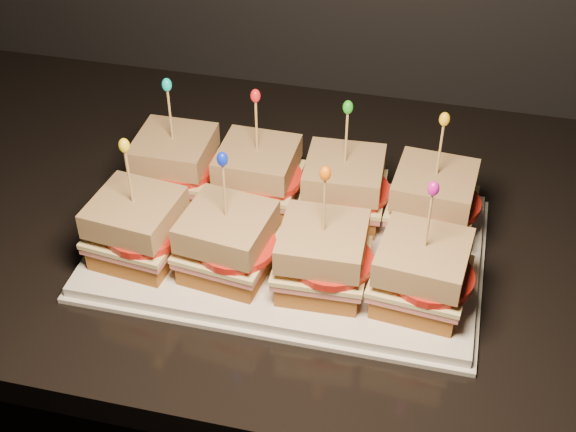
# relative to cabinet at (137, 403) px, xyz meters

# --- Properties ---
(cabinet) EXTENTS (2.59, 0.62, 0.86)m
(cabinet) POSITION_rel_cabinet_xyz_m (0.00, 0.00, 0.00)
(cabinet) COLOR black
(cabinet) RESTS_ON ground
(granite_slab) EXTENTS (2.63, 0.66, 0.04)m
(granite_slab) POSITION_rel_cabinet_xyz_m (0.00, 0.00, 0.45)
(granite_slab) COLOR black
(granite_slab) RESTS_ON cabinet
(platter) EXTENTS (0.45, 0.28, 0.02)m
(platter) POSITION_rel_cabinet_xyz_m (0.28, -0.07, 0.48)
(platter) COLOR white
(platter) RESTS_ON granite_slab
(platter_rim) EXTENTS (0.46, 0.29, 0.01)m
(platter_rim) POSITION_rel_cabinet_xyz_m (0.28, -0.07, 0.47)
(platter_rim) COLOR white
(platter_rim) RESTS_ON granite_slab
(sandwich_0_bread_bot) EXTENTS (0.09, 0.09, 0.03)m
(sandwich_0_bread_bot) POSITION_rel_cabinet_xyz_m (0.12, -0.00, 0.50)
(sandwich_0_bread_bot) COLOR brown
(sandwich_0_bread_bot) RESTS_ON platter
(sandwich_0_ham) EXTENTS (0.10, 0.10, 0.01)m
(sandwich_0_ham) POSITION_rel_cabinet_xyz_m (0.12, -0.00, 0.51)
(sandwich_0_ham) COLOR #C45557
(sandwich_0_ham) RESTS_ON sandwich_0_bread_bot
(sandwich_0_cheese) EXTENTS (0.10, 0.10, 0.01)m
(sandwich_0_cheese) POSITION_rel_cabinet_xyz_m (0.12, -0.00, 0.52)
(sandwich_0_cheese) COLOR beige
(sandwich_0_cheese) RESTS_ON sandwich_0_ham
(sandwich_0_tomato) EXTENTS (0.09, 0.09, 0.01)m
(sandwich_0_tomato) POSITION_rel_cabinet_xyz_m (0.13, -0.01, 0.53)
(sandwich_0_tomato) COLOR red
(sandwich_0_tomato) RESTS_ON sandwich_0_cheese
(sandwich_0_bread_top) EXTENTS (0.09, 0.09, 0.03)m
(sandwich_0_bread_top) POSITION_rel_cabinet_xyz_m (0.12, -0.00, 0.55)
(sandwich_0_bread_top) COLOR brown
(sandwich_0_bread_top) RESTS_ON sandwich_0_tomato
(sandwich_0_pick) EXTENTS (0.00, 0.00, 0.09)m
(sandwich_0_pick) POSITION_rel_cabinet_xyz_m (0.12, -0.00, 0.60)
(sandwich_0_pick) COLOR tan
(sandwich_0_pick) RESTS_ON sandwich_0_bread_top
(sandwich_0_frill) EXTENTS (0.01, 0.01, 0.02)m
(sandwich_0_frill) POSITION_rel_cabinet_xyz_m (0.12, -0.00, 0.64)
(sandwich_0_frill) COLOR #07CBC7
(sandwich_0_frill) RESTS_ON sandwich_0_pick
(sandwich_1_bread_bot) EXTENTS (0.09, 0.09, 0.03)m
(sandwich_1_bread_bot) POSITION_rel_cabinet_xyz_m (0.23, -0.00, 0.50)
(sandwich_1_bread_bot) COLOR brown
(sandwich_1_bread_bot) RESTS_ON platter
(sandwich_1_ham) EXTENTS (0.10, 0.10, 0.01)m
(sandwich_1_ham) POSITION_rel_cabinet_xyz_m (0.23, -0.00, 0.51)
(sandwich_1_ham) COLOR #C45557
(sandwich_1_ham) RESTS_ON sandwich_1_bread_bot
(sandwich_1_cheese) EXTENTS (0.10, 0.10, 0.01)m
(sandwich_1_cheese) POSITION_rel_cabinet_xyz_m (0.23, -0.00, 0.52)
(sandwich_1_cheese) COLOR beige
(sandwich_1_cheese) RESTS_ON sandwich_1_ham
(sandwich_1_tomato) EXTENTS (0.09, 0.09, 0.01)m
(sandwich_1_tomato) POSITION_rel_cabinet_xyz_m (0.24, -0.01, 0.53)
(sandwich_1_tomato) COLOR red
(sandwich_1_tomato) RESTS_ON sandwich_1_cheese
(sandwich_1_bread_top) EXTENTS (0.09, 0.09, 0.03)m
(sandwich_1_bread_top) POSITION_rel_cabinet_xyz_m (0.23, -0.00, 0.55)
(sandwich_1_bread_top) COLOR brown
(sandwich_1_bread_top) RESTS_ON sandwich_1_tomato
(sandwich_1_pick) EXTENTS (0.00, 0.00, 0.09)m
(sandwich_1_pick) POSITION_rel_cabinet_xyz_m (0.23, -0.00, 0.60)
(sandwich_1_pick) COLOR tan
(sandwich_1_pick) RESTS_ON sandwich_1_bread_top
(sandwich_1_frill) EXTENTS (0.01, 0.01, 0.02)m
(sandwich_1_frill) POSITION_rel_cabinet_xyz_m (0.23, -0.00, 0.64)
(sandwich_1_frill) COLOR red
(sandwich_1_frill) RESTS_ON sandwich_1_pick
(sandwich_2_bread_bot) EXTENTS (0.09, 0.09, 0.03)m
(sandwich_2_bread_bot) POSITION_rel_cabinet_xyz_m (0.34, -0.00, 0.50)
(sandwich_2_bread_bot) COLOR brown
(sandwich_2_bread_bot) RESTS_ON platter
(sandwich_2_ham) EXTENTS (0.10, 0.10, 0.01)m
(sandwich_2_ham) POSITION_rel_cabinet_xyz_m (0.34, -0.00, 0.51)
(sandwich_2_ham) COLOR #C45557
(sandwich_2_ham) RESTS_ON sandwich_2_bread_bot
(sandwich_2_cheese) EXTENTS (0.11, 0.10, 0.01)m
(sandwich_2_cheese) POSITION_rel_cabinet_xyz_m (0.34, -0.00, 0.52)
(sandwich_2_cheese) COLOR beige
(sandwich_2_cheese) RESTS_ON sandwich_2_ham
(sandwich_2_tomato) EXTENTS (0.09, 0.09, 0.01)m
(sandwich_2_tomato) POSITION_rel_cabinet_xyz_m (0.35, -0.01, 0.53)
(sandwich_2_tomato) COLOR red
(sandwich_2_tomato) RESTS_ON sandwich_2_cheese
(sandwich_2_bread_top) EXTENTS (0.10, 0.10, 0.03)m
(sandwich_2_bread_top) POSITION_rel_cabinet_xyz_m (0.34, -0.00, 0.55)
(sandwich_2_bread_top) COLOR brown
(sandwich_2_bread_top) RESTS_ON sandwich_2_tomato
(sandwich_2_pick) EXTENTS (0.00, 0.00, 0.09)m
(sandwich_2_pick) POSITION_rel_cabinet_xyz_m (0.34, -0.00, 0.60)
(sandwich_2_pick) COLOR tan
(sandwich_2_pick) RESTS_ON sandwich_2_bread_top
(sandwich_2_frill) EXTENTS (0.01, 0.01, 0.02)m
(sandwich_2_frill) POSITION_rel_cabinet_xyz_m (0.34, -0.00, 0.64)
(sandwich_2_frill) COLOR green
(sandwich_2_frill) RESTS_ON sandwich_2_pick
(sandwich_3_bread_bot) EXTENTS (0.10, 0.10, 0.03)m
(sandwich_3_bread_bot) POSITION_rel_cabinet_xyz_m (0.44, -0.00, 0.50)
(sandwich_3_bread_bot) COLOR brown
(sandwich_3_bread_bot) RESTS_ON platter
(sandwich_3_ham) EXTENTS (0.11, 0.10, 0.01)m
(sandwich_3_ham) POSITION_rel_cabinet_xyz_m (0.44, -0.00, 0.51)
(sandwich_3_ham) COLOR #C45557
(sandwich_3_ham) RESTS_ON sandwich_3_bread_bot
(sandwich_3_cheese) EXTENTS (0.11, 0.10, 0.01)m
(sandwich_3_cheese) POSITION_rel_cabinet_xyz_m (0.44, -0.00, 0.52)
(sandwich_3_cheese) COLOR beige
(sandwich_3_cheese) RESTS_ON sandwich_3_ham
(sandwich_3_tomato) EXTENTS (0.09, 0.09, 0.01)m
(sandwich_3_tomato) POSITION_rel_cabinet_xyz_m (0.46, -0.01, 0.53)
(sandwich_3_tomato) COLOR red
(sandwich_3_tomato) RESTS_ON sandwich_3_cheese
(sandwich_3_bread_top) EXTENTS (0.10, 0.10, 0.03)m
(sandwich_3_bread_top) POSITION_rel_cabinet_xyz_m (0.44, -0.00, 0.55)
(sandwich_3_bread_top) COLOR brown
(sandwich_3_bread_top) RESTS_ON sandwich_3_tomato
(sandwich_3_pick) EXTENTS (0.00, 0.00, 0.09)m
(sandwich_3_pick) POSITION_rel_cabinet_xyz_m (0.44, -0.00, 0.60)
(sandwich_3_pick) COLOR tan
(sandwich_3_pick) RESTS_ON sandwich_3_bread_top
(sandwich_3_frill) EXTENTS (0.01, 0.01, 0.02)m
(sandwich_3_frill) POSITION_rel_cabinet_xyz_m (0.44, -0.00, 0.64)
(sandwich_3_frill) COLOR yellow
(sandwich_3_frill) RESTS_ON sandwich_3_pick
(sandwich_4_bread_bot) EXTENTS (0.10, 0.10, 0.03)m
(sandwich_4_bread_bot) POSITION_rel_cabinet_xyz_m (0.12, -0.13, 0.50)
(sandwich_4_bread_bot) COLOR brown
(sandwich_4_bread_bot) RESTS_ON platter
(sandwich_4_ham) EXTENTS (0.11, 0.11, 0.01)m
(sandwich_4_ham) POSITION_rel_cabinet_xyz_m (0.12, -0.13, 0.51)
(sandwich_4_ham) COLOR #C45557
(sandwich_4_ham) RESTS_ON sandwich_4_bread_bot
(sandwich_4_cheese) EXTENTS (0.11, 0.11, 0.01)m
(sandwich_4_cheese) POSITION_rel_cabinet_xyz_m (0.12, -0.13, 0.52)
(sandwich_4_cheese) COLOR beige
(sandwich_4_cheese) RESTS_ON sandwich_4_ham
(sandwich_4_tomato) EXTENTS (0.09, 0.09, 0.01)m
(sandwich_4_tomato) POSITION_rel_cabinet_xyz_m (0.13, -0.14, 0.53)
(sandwich_4_tomato) COLOR red
(sandwich_4_tomato) RESTS_ON sandwich_4_cheese
(sandwich_4_bread_top) EXTENTS (0.10, 0.10, 0.03)m
(sandwich_4_bread_top) POSITION_rel_cabinet_xyz_m (0.12, -0.13, 0.55)
(sandwich_4_bread_top) COLOR brown
(sandwich_4_bread_top) RESTS_ON sandwich_4_tomato
(sandwich_4_pick) EXTENTS (0.00, 0.00, 0.09)m
(sandwich_4_pick) POSITION_rel_cabinet_xyz_m (0.12, -0.13, 0.60)
(sandwich_4_pick) COLOR tan
(sandwich_4_pick) RESTS_ON sandwich_4_bread_top
(sandwich_4_frill) EXTENTS (0.01, 0.01, 0.02)m
(sandwich_4_frill) POSITION_rel_cabinet_xyz_m (0.12, -0.13, 0.64)
(sandwich_4_frill) COLOR yellow
(sandwich_4_frill) RESTS_ON sandwich_4_pick
(sandwich_5_bread_bot) EXTENTS (0.10, 0.10, 0.03)m
(sandwich_5_bread_bot) POSITION_rel_cabinet_xyz_m (0.23, -0.13, 0.50)
(sandwich_5_bread_bot) COLOR brown
(sandwich_5_bread_bot) RESTS_ON platter
(sandwich_5_ham) EXTENTS (0.11, 0.11, 0.01)m
(sandwich_5_ham) POSITION_rel_cabinet_xyz_m (0.23, -0.13, 0.51)
(sandwich_5_ham) COLOR #C45557
(sandwich_5_ham) RESTS_ON sandwich_5_bread_bot
(sandwich_5_cheese) EXTENTS (0.11, 0.11, 0.01)m
(sandwich_5_cheese) POSITION_rel_cabinet_xyz_m (0.23, -0.13, 0.52)
(sandwich_5_cheese) COLOR beige
(sandwich_5_cheese) RESTS_ON sandwich_5_ham
(sandwich_5_tomato) EXTENTS (0.09, 0.09, 0.01)m
(sandwich_5_tomato) POSITION_rel_cabinet_xyz_m (0.24, -0.14, 0.53)
(sandwich_5_tomato) COLOR red
(sandwich_5_tomato) RESTS_ON sandwich_5_cheese
(sandwich_5_bread_top) EXTENTS (0.10, 0.10, 0.03)m
(sandwich_5_bread_top) POSITION_rel_cabinet_xyz_m (0.23, -0.13, 0.55)
(sandwich_5_bread_top) COLOR brown
(sandwich_5_bread_top) RESTS_ON sandwich_5_tomato
(sandwich_5_pick) EXTENTS (0.00, 0.00, 0.09)m
(sandwich_5_pick) POSITION_rel_cabinet_xyz_m (0.23, -0.13, 0.60)
(sandwich_5_pick) COLOR tan
(sandwich_5_pick) RESTS_ON sandwich_5_bread_top
(sandwich_5_frill) EXTENTS (0.01, 0.01, 0.02)m
(sandwich_5_frill) POSITION_rel_cabinet_xyz_m (0.23, -0.13, 0.64)
(sandwich_5_frill) COLOR #0B24E3
(sandwich_5_frill) RESTS_ON sandwich_5_pick
(sandwich_6_bread_bot) EXTENTS (0.09, 0.09, 0.03)m
(sandwich_6_bread_bot) POSITION_rel_cabinet_xyz_m (0.34, -0.13, 0.50)
(sandwich_6_bread_bot) COLOR brown
(sandwich_6_bread_bot) RESTS_ON platter
(sandwich_6_ham) EXTENTS (0.10, 0.10, 0.01)m
(sandwich_6_ham) POSITION_rel_cabinet_xyz_m (0.34, -0.13, 0.51)
(sandwich_6_ham) COLOR #C45557
(sandwich_6_ham) RESTS_ON sandwich_6_bread_bot
(sandwich_6_cheese) EXTENTS (0.10, 0.10, 0.01)m
(sandwich_6_cheese) POSITION_rel_cabinet_xyz_m (0.34, -0.13, 0.52)
(sandwich_6_cheese) COLOR beige
(sandwich_6_cheese) RESTS_ON sandwich_6_ham
(sandwich_6_tomato) EXTENTS (0.09, 0.09, 0.01)m
(sandwich_6_tomato) POSITION_rel_cabinet_xyz_m (0.35, -0.14, 0.53)
(sandwich_6_tomato) COLOR red
(sandwich_6_tomato) RESTS_ON sandwich_6_cheese
(sandwich_6_bread_top) EXTENTS (0.10, 0.10, 0.03)m
(sandwich_6_bread_top) POSITION_rel_cabinet_xyz_m (0.34, -0.13, 0.55)
(sandwich_6_bread_top) COLOR brown
(sandwich_6_bread_top) RESTS_ON sandwich_6_tomato
(sandwich_6_pick) EXTENTS (0.00, 0.00, 0.09)m
(sandwich_6_pick) POSITION_rel_cabinet_xyz_m (0.34, -0.13, 0.60)
(sandwich_6_pick) COLOR tan
(sandwich_6_pick) RESTS_ON sandwich_6_bread_top
(sandwich_6_frill) EXTENTS (0.01, 0.01, 0.02)m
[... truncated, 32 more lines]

